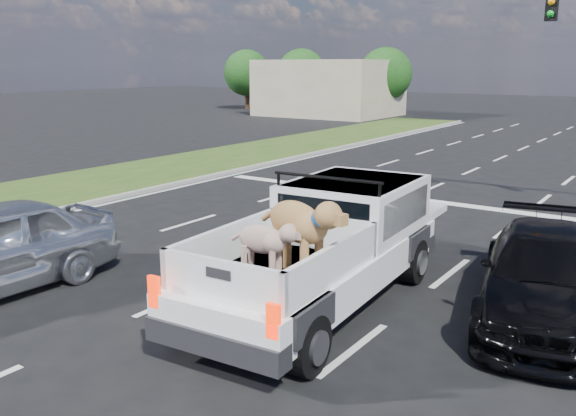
{
  "coord_description": "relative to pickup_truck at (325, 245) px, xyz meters",
  "views": [
    {
      "loc": [
        5.53,
        -7.2,
        4.0
      ],
      "look_at": [
        -0.76,
        2.0,
        1.38
      ],
      "focal_mm": 38.0,
      "sensor_mm": 36.0,
      "label": 1
    }
  ],
  "objects": [
    {
      "name": "pickup_truck",
      "position": [
        0.0,
        0.0,
        0.0
      ],
      "size": [
        2.54,
        6.03,
        2.21
      ],
      "rotation": [
        0.0,
        0.0,
        0.06
      ],
      "color": "black",
      "rests_on": "ground"
    },
    {
      "name": "ground",
      "position": [
        -0.49,
        -1.27,
        -1.05
      ],
      "size": [
        160.0,
        160.0,
        0.0
      ],
      "primitive_type": "plane",
      "color": "black",
      "rests_on": "ground"
    },
    {
      "name": "grass_median_left",
      "position": [
        -11.99,
        4.73,
        -1.0
      ],
      "size": [
        5.0,
        60.0,
        0.1
      ],
      "primitive_type": "cube",
      "color": "#264314",
      "rests_on": "ground"
    },
    {
      "name": "black_coupe",
      "position": [
        3.25,
        1.48,
        -0.33
      ],
      "size": [
        2.98,
        5.23,
        1.43
      ],
      "primitive_type": "imported",
      "rotation": [
        0.0,
        0.0,
        0.21
      ],
      "color": "black",
      "rests_on": "ground"
    },
    {
      "name": "tree_far_a",
      "position": [
        -30.49,
        36.73,
        2.24
      ],
      "size": [
        4.2,
        4.2,
        5.4
      ],
      "color": "#332114",
      "rests_on": "ground"
    },
    {
      "name": "road_markings",
      "position": [
        -0.49,
        5.29,
        -1.04
      ],
      "size": [
        17.75,
        60.0,
        0.01
      ],
      "color": "silver",
      "rests_on": "ground"
    },
    {
      "name": "tree_far_c",
      "position": [
        -16.49,
        36.73,
        2.24
      ],
      "size": [
        4.2,
        4.2,
        5.4
      ],
      "color": "#332114",
      "rests_on": "ground"
    },
    {
      "name": "curb_left",
      "position": [
        -9.54,
        4.73,
        -0.98
      ],
      "size": [
        0.15,
        60.0,
        0.14
      ],
      "primitive_type": "cube",
      "color": "gray",
      "rests_on": "ground"
    },
    {
      "name": "building_left",
      "position": [
        -20.49,
        34.73,
        1.15
      ],
      "size": [
        10.0,
        8.0,
        4.4
      ],
      "primitive_type": "cube",
      "color": "#BDAD90",
      "rests_on": "ground"
    },
    {
      "name": "tree_far_b",
      "position": [
        -24.49,
        36.73,
        2.24
      ],
      "size": [
        4.2,
        4.2,
        5.4
      ],
      "color": "#332114",
      "rests_on": "ground"
    }
  ]
}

